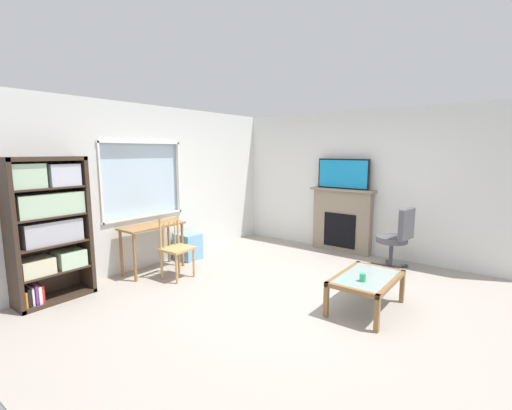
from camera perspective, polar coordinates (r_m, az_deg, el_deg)
The scene contains 12 objects.
ground at distance 4.80m, azimuth 4.82°, elevation -14.47°, with size 5.98×6.05×0.02m, color #9E9389.
wall_back_with_window at distance 6.20m, azimuth -14.89°, elevation 2.97°, with size 4.98×0.15×2.60m.
wall_right at distance 6.73m, azimuth 16.77°, elevation 3.45°, with size 0.12×5.25×2.60m, color silver.
bookshelf at distance 5.07m, azimuth -30.56°, elevation -2.53°, with size 0.90×0.38×1.81m.
desk_under_window at distance 5.73m, azimuth -16.40°, elevation -4.30°, with size 0.99×0.45×0.75m.
wooden_chair at distance 5.39m, azimuth -12.88°, elevation -6.70°, with size 0.44×0.42×0.90m.
plastic_drawer_unit at distance 6.33m, azimuth -10.96°, elevation -6.56°, with size 0.35×0.40×0.45m, color #72ADDB.
fireplace at distance 6.80m, azimuth 13.71°, elevation -2.38°, with size 0.26×1.21×1.19m.
tv at distance 6.67m, azimuth 13.92°, elevation 4.91°, with size 0.06×0.98×0.55m.
office_chair at distance 6.00m, azimuth 21.87°, elevation -4.64°, with size 0.58×0.59×1.00m.
coffee_table at distance 4.47m, azimuth 17.45°, elevation -11.61°, with size 0.98×0.63×0.41m.
sippy_cup at distance 4.26m, azimuth 16.86°, elevation -11.12°, with size 0.07×0.07×0.09m, color #33B770.
Camera 1 is at (-3.73, -2.36, 1.88)m, focal length 24.73 mm.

